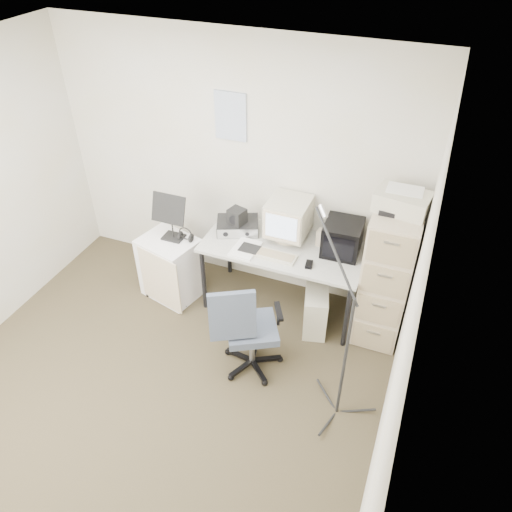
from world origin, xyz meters
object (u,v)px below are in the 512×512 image
(office_chair, at_px, (252,327))
(side_cart, at_px, (171,267))
(desk, at_px, (283,277))
(filing_cabinet, at_px, (387,275))

(office_chair, height_order, side_cart, office_chair)
(desk, relative_size, side_cart, 2.28)
(office_chair, relative_size, side_cart, 1.41)
(filing_cabinet, bearing_deg, side_cart, -172.90)
(desk, relative_size, office_chair, 1.62)
(filing_cabinet, relative_size, side_cart, 1.98)
(filing_cabinet, bearing_deg, desk, -178.19)
(desk, bearing_deg, office_chair, -89.32)
(filing_cabinet, distance_m, desk, 0.99)
(desk, height_order, office_chair, office_chair)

